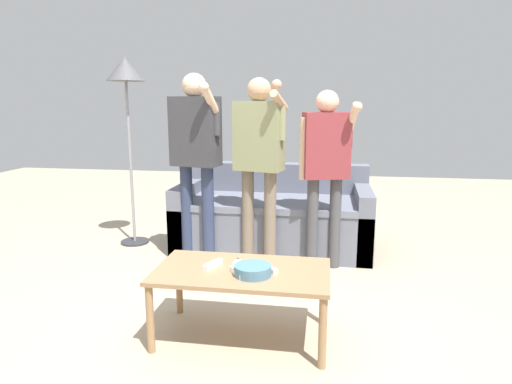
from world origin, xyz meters
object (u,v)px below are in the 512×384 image
object	(u,v)px
game_remote_wand_near	(267,269)
game_remote_wand_far	(238,273)
game_remote_wand_spare	(213,264)
couch	(273,218)
game_remote_nunchuk	(237,263)
floor_lamp	(126,82)
coffee_table	(242,278)
player_right	(326,159)
player_center	(259,150)
snack_bowl	(253,270)
player_left	(196,146)

from	to	relation	value
game_remote_wand_near	game_remote_wand_far	world-z (taller)	same
game_remote_wand_spare	couch	bearing A→B (deg)	84.90
game_remote_nunchuk	floor_lamp	distance (m)	2.40
game_remote_wand_far	game_remote_wand_spare	size ratio (longest dim) A/B	1.00
game_remote_wand_near	coffee_table	bearing A→B (deg)	-179.90
game_remote_wand_far	couch	bearing A→B (deg)	90.54
coffee_table	game_remote_wand_near	distance (m)	0.16
couch	player_right	bearing A→B (deg)	-45.19
coffee_table	player_center	xyz separation A→B (m)	(-0.09, 1.23, 0.62)
game_remote_nunchuk	game_remote_wand_near	distance (m)	0.19
game_remote_nunchuk	snack_bowl	bearing A→B (deg)	-44.05
player_left	game_remote_wand_near	size ratio (longest dim) A/B	12.01
player_right	game_remote_wand_far	xyz separation A→B (m)	(-0.47, -1.33, -0.49)
game_remote_nunchuk	floor_lamp	size ratio (longest dim) A/B	0.05
coffee_table	game_remote_wand_near	size ratio (longest dim) A/B	7.48
floor_lamp	game_remote_wand_far	size ratio (longest dim) A/B	11.70
floor_lamp	player_center	bearing A→B (deg)	-16.62
player_right	game_remote_nunchuk	bearing A→B (deg)	-112.29
floor_lamp	player_right	size ratio (longest dim) A/B	1.22
snack_bowl	game_remote_wand_far	bearing A→B (deg)	-170.84
snack_bowl	game_remote_nunchuk	size ratio (longest dim) A/B	2.40
game_remote_nunchuk	player_center	distance (m)	1.32
game_remote_nunchuk	game_remote_wand_spare	distance (m)	0.15
coffee_table	snack_bowl	distance (m)	0.13
snack_bowl	game_remote_wand_far	size ratio (longest dim) A/B	1.36
couch	game_remote_wand_spare	distance (m)	1.74
player_left	game_remote_wand_spare	bearing A→B (deg)	-69.48
player_left	game_remote_wand_far	bearing A→B (deg)	-64.70
snack_bowl	game_remote_wand_spare	xyz separation A→B (m)	(-0.26, 0.09, -0.01)
snack_bowl	game_remote_nunchuk	world-z (taller)	snack_bowl
game_remote_wand_near	floor_lamp	bearing A→B (deg)	133.95
coffee_table	player_left	distance (m)	1.56
player_right	game_remote_wand_far	distance (m)	1.50
floor_lamp	player_center	distance (m)	1.51
game_remote_wand_near	couch	bearing A→B (deg)	95.70
snack_bowl	player_left	world-z (taller)	player_left
snack_bowl	player_right	xyz separation A→B (m)	(0.39, 1.32, 0.48)
player_left	game_remote_wand_spare	distance (m)	1.46
game_remote_wand_near	game_remote_wand_spare	xyz separation A→B (m)	(-0.33, 0.01, -0.00)
coffee_table	player_left	bearing A→B (deg)	117.13
player_left	game_remote_wand_near	bearing A→B (deg)	-57.82
couch	game_remote_wand_far	bearing A→B (deg)	-89.46
couch	player_left	distance (m)	1.07
player_center	floor_lamp	bearing A→B (deg)	163.38
coffee_table	player_center	world-z (taller)	player_center
game_remote_wand_near	game_remote_wand_spare	distance (m)	0.33
coffee_table	player_left	size ratio (longest dim) A/B	0.62
snack_bowl	coffee_table	bearing A→B (deg)	135.90
floor_lamp	game_remote_nunchuk	bearing A→B (deg)	-48.98
game_remote_nunchuk	player_center	world-z (taller)	player_center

